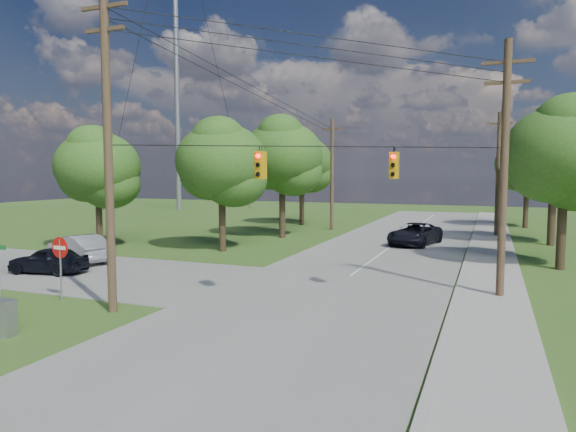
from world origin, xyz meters
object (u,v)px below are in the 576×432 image
at_px(pole_sw, 108,144).
at_px(pole_ne, 504,166).
at_px(pole_north_e, 498,173).
at_px(car_cross_silver, 79,248).
at_px(car_main_north, 415,234).
at_px(pole_north_w, 332,173).
at_px(do_not_enter_sign, 60,255).
at_px(control_cabinet, 3,318).
at_px(car_cross_dark, 48,260).

height_order(pole_sw, pole_ne, pole_sw).
distance_m(pole_north_e, car_cross_silver, 31.69).
bearing_deg(pole_north_e, car_cross_silver, -135.79).
bearing_deg(pole_sw, car_main_north, 70.12).
xyz_separation_m(pole_sw, car_main_north, (8.04, 22.25, -5.43)).
bearing_deg(pole_ne, car_cross_silver, 179.72).
bearing_deg(car_cross_silver, pole_north_w, 178.13).
distance_m(car_main_north, do_not_enter_sign, 24.37).
bearing_deg(pole_ne, control_cabinet, -142.60).
relative_size(car_cross_silver, car_main_north, 0.87).
bearing_deg(control_cabinet, pole_north_e, 58.07).
xyz_separation_m(pole_north_e, car_main_north, (-5.46, -7.35, -4.33)).
xyz_separation_m(pole_ne, car_main_north, (-5.46, 14.65, -4.67)).
bearing_deg(pole_sw, control_cabinet, -108.22).
xyz_separation_m(car_cross_silver, control_cabinet, (7.81, -11.35, -0.24)).
relative_size(pole_north_e, pole_north_w, 1.00).
distance_m(pole_north_w, do_not_enter_sign, 29.31).
xyz_separation_m(car_cross_dark, control_cabinet, (6.81, -8.21, -0.12)).
relative_size(pole_north_w, car_main_north, 1.80).
height_order(pole_sw, pole_north_e, pole_sw).
bearing_deg(pole_north_e, pole_north_w, 180.00).
distance_m(pole_sw, car_cross_dark, 10.74).
height_order(pole_north_e, control_cabinet, pole_north_e).
bearing_deg(pole_north_w, pole_north_e, 0.00).
bearing_deg(control_cabinet, do_not_enter_sign, 106.16).
bearing_deg(do_not_enter_sign, car_main_north, 65.30).
bearing_deg(do_not_enter_sign, car_cross_dark, 143.49).
distance_m(pole_sw, pole_ne, 15.51).
xyz_separation_m(car_cross_dark, car_cross_silver, (-0.99, 3.13, 0.11)).
distance_m(control_cabinet, do_not_enter_sign, 4.82).
height_order(pole_north_w, car_cross_silver, pole_north_w).
bearing_deg(pole_north_w, pole_sw, -89.23).
relative_size(car_cross_dark, do_not_enter_sign, 1.55).
bearing_deg(control_cabinet, pole_sw, 63.71).
relative_size(pole_sw, car_cross_silver, 2.47).
height_order(pole_sw, car_main_north, pole_sw).
distance_m(pole_ne, car_main_north, 16.31).
distance_m(pole_north_e, control_cabinet, 36.62).
xyz_separation_m(pole_sw, do_not_enter_sign, (-3.10, 0.60, -4.35)).
relative_size(pole_north_e, control_cabinet, 8.39).
xyz_separation_m(car_cross_silver, car_main_north, (17.05, 14.54, -0.03)).
xyz_separation_m(pole_sw, pole_north_e, (13.50, 29.60, -1.10)).
bearing_deg(car_main_north, car_cross_silver, -127.19).
height_order(pole_north_w, do_not_enter_sign, pole_north_w).
bearing_deg(car_main_north, do_not_enter_sign, -104.89).
distance_m(pole_north_e, do_not_enter_sign, 33.58).
bearing_deg(pole_sw, do_not_enter_sign, 169.10).
bearing_deg(pole_sw, pole_north_e, 65.48).
xyz_separation_m(pole_north_w, car_cross_silver, (-8.60, -21.89, -4.30)).
xyz_separation_m(pole_sw, pole_ne, (13.50, 7.60, -0.76)).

